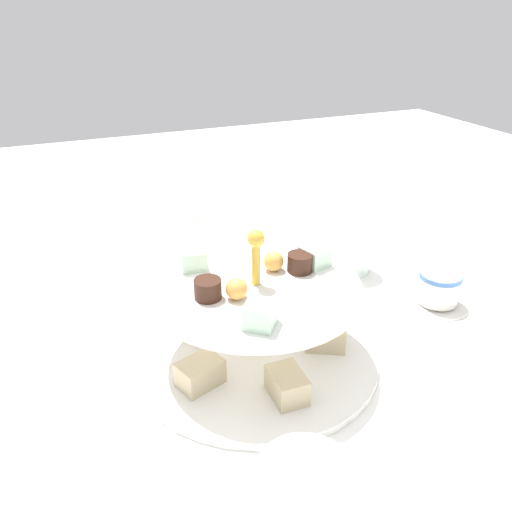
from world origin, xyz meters
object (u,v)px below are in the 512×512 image
object	(u,v)px
water_glass_short_left	(351,247)
water_glass_mid_back	(192,242)
tiered_serving_stand	(256,326)
teacup_with_saucer	(439,290)

from	to	relation	value
water_glass_short_left	water_glass_mid_back	size ratio (longest dim) A/B	0.78
water_glass_mid_back	water_glass_short_left	bearing A→B (deg)	-111.95
tiered_serving_stand	water_glass_mid_back	distance (m)	0.25
teacup_with_saucer	water_glass_mid_back	size ratio (longest dim) A/B	0.85
teacup_with_saucer	water_glass_mid_back	bearing A→B (deg)	51.56
teacup_with_saucer	tiered_serving_stand	bearing A→B (deg)	92.80
teacup_with_saucer	water_glass_mid_back	distance (m)	0.37
water_glass_short_left	teacup_with_saucer	world-z (taller)	water_glass_short_left
water_glass_short_left	water_glass_mid_back	world-z (taller)	water_glass_mid_back
water_glass_short_left	water_glass_mid_back	distance (m)	0.25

